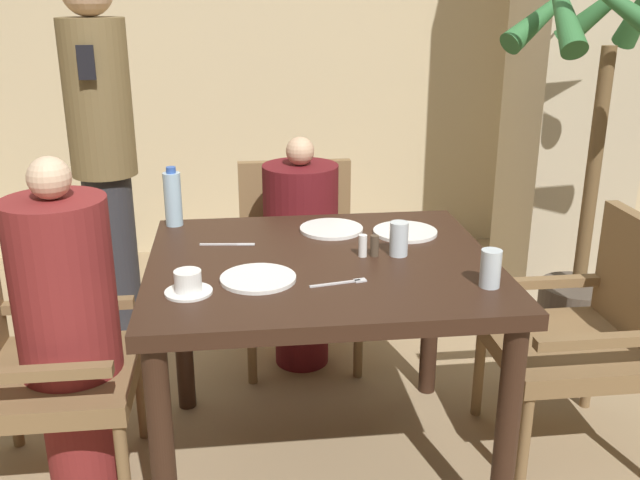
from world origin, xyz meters
TOP-DOWN VIEW (x-y plane):
  - ground_plane at (0.00, 0.00)m, footprint 16.00×16.00m
  - wall_back at (0.00, 2.32)m, footprint 8.00×0.06m
  - pillar_stone at (1.49, 1.43)m, footprint 0.55×0.55m
  - dining_table at (0.00, 0.00)m, footprint 1.12×0.97m
  - chair_left_side at (-0.96, 0.00)m, footprint 0.52×0.52m
  - diner_in_left_chair at (-0.82, 0.00)m, footprint 0.32×0.32m
  - chair_far_side at (0.00, 0.88)m, footprint 0.52×0.52m
  - diner_in_far_chair at (-0.00, 0.75)m, footprint 0.32×0.32m
  - chair_right_side at (0.96, 0.00)m, footprint 0.52×0.52m
  - standing_host at (-0.86, 1.12)m, footprint 0.29×0.33m
  - potted_palm at (1.20, 0.58)m, footprint 0.81×0.83m
  - plate_main_left at (-0.21, -0.15)m, footprint 0.23×0.23m
  - plate_main_right at (0.07, 0.29)m, footprint 0.23×0.23m
  - plate_dessert_center at (0.33, 0.23)m, footprint 0.23×0.23m
  - teacup_with_saucer at (-0.41, -0.23)m, footprint 0.14×0.14m
  - water_bottle at (-0.50, 0.42)m, footprint 0.06×0.06m
  - glass_tall_near at (0.46, -0.28)m, footprint 0.06×0.06m
  - glass_tall_mid at (0.26, 0.01)m, footprint 0.06×0.06m
  - salt_shaker at (0.14, 0.01)m, footprint 0.03×0.03m
  - pepper_shaker at (0.18, 0.01)m, footprint 0.03×0.03m
  - fork_beside_plate at (0.04, -0.20)m, footprint 0.18×0.05m
  - knife_beside_plate at (-0.29, 0.18)m, footprint 0.19×0.03m

SIDE VIEW (x-z plane):
  - ground_plane at x=0.00m, z-range 0.00..0.00m
  - chair_left_side at x=-0.96m, z-range 0.04..0.90m
  - chair_far_side at x=0.00m, z-range 0.04..0.90m
  - chair_right_side at x=0.96m, z-range 0.04..0.90m
  - diner_in_far_chair at x=0.00m, z-range 0.01..1.05m
  - diner_in_left_chair at x=-0.82m, z-range 0.01..1.15m
  - dining_table at x=0.00m, z-range 0.28..1.06m
  - fork_beside_plate at x=0.04m, z-range 0.78..0.78m
  - knife_beside_plate at x=-0.29m, z-range 0.78..0.78m
  - plate_main_left at x=-0.21m, z-range 0.78..0.79m
  - plate_main_right at x=0.07m, z-range 0.78..0.79m
  - plate_dessert_center at x=0.33m, z-range 0.78..0.79m
  - teacup_with_saucer at x=-0.41m, z-range 0.77..0.84m
  - pepper_shaker at x=0.18m, z-range 0.78..0.85m
  - salt_shaker at x=0.14m, z-range 0.78..0.85m
  - glass_tall_near at x=0.46m, z-range 0.78..0.89m
  - glass_tall_mid at x=0.26m, z-range 0.78..0.89m
  - potted_palm at x=1.20m, z-range -0.11..1.83m
  - water_bottle at x=-0.50m, z-range 0.77..0.99m
  - standing_host at x=-0.86m, z-range 0.06..1.78m
  - pillar_stone at x=1.49m, z-range 0.00..2.70m
  - wall_back at x=0.00m, z-range 0.00..2.80m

